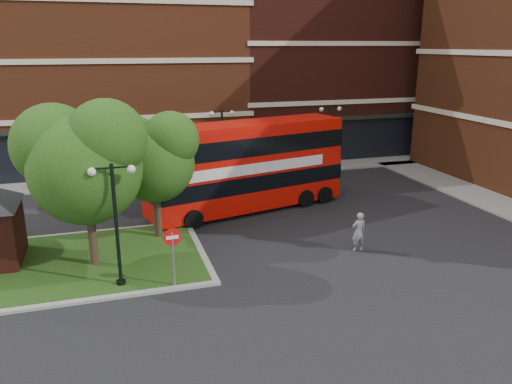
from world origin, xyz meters
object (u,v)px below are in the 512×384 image
object	(u,v)px
woman	(359,232)
car_silver	(108,175)
bus	(247,160)
car_white	(287,162)

from	to	relation	value
woman	car_silver	size ratio (longest dim) A/B	0.49
bus	woman	distance (m)	8.26
bus	car_silver	distance (m)	11.17
bus	car_silver	size ratio (longest dim) A/B	3.13
car_white	woman	bearing A→B (deg)	167.79
bus	car_silver	bearing A→B (deg)	120.05
bus	car_silver	world-z (taller)	bus
bus	car_silver	xyz separation A→B (m)	(-7.57, 7.90, -2.26)
bus	car_white	world-z (taller)	bus
bus	car_white	distance (m)	9.81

